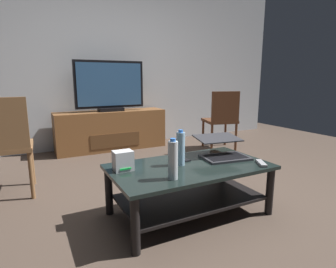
{
  "coord_description": "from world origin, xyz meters",
  "views": [
    {
      "loc": [
        -1.2,
        -1.95,
        1.06
      ],
      "look_at": [
        -0.05,
        0.27,
        0.55
      ],
      "focal_mm": 29.34,
      "sensor_mm": 36.0,
      "label": 1
    }
  ],
  "objects_px": {
    "router_box": "(123,161)",
    "side_chair": "(4,142)",
    "water_bottle_far": "(173,160)",
    "water_bottle_near": "(181,148)",
    "cell_phone": "(182,159)",
    "media_cabinet": "(111,130)",
    "television": "(110,87)",
    "laptop": "(222,149)",
    "tv_remote": "(261,163)",
    "coffee_table": "(189,180)",
    "dining_chair": "(222,117)"
  },
  "relations": [
    {
      "from": "dining_chair",
      "to": "side_chair",
      "type": "height_order",
      "value": "side_chair"
    },
    {
      "from": "media_cabinet",
      "to": "water_bottle_far",
      "type": "distance_m",
      "value": 2.54
    },
    {
      "from": "dining_chair",
      "to": "cell_phone",
      "type": "xyz_separation_m",
      "value": [
        -1.48,
        -1.36,
        -0.09
      ]
    },
    {
      "from": "laptop",
      "to": "cell_phone",
      "type": "relative_size",
      "value": 3.21
    },
    {
      "from": "television",
      "to": "water_bottle_far",
      "type": "height_order",
      "value": "television"
    },
    {
      "from": "coffee_table",
      "to": "router_box",
      "type": "relative_size",
      "value": 8.43
    },
    {
      "from": "water_bottle_far",
      "to": "tv_remote",
      "type": "xyz_separation_m",
      "value": [
        0.76,
        -0.04,
        -0.12
      ]
    },
    {
      "from": "dining_chair",
      "to": "cell_phone",
      "type": "distance_m",
      "value": 2.01
    },
    {
      "from": "television",
      "to": "water_bottle_near",
      "type": "relative_size",
      "value": 3.69
    },
    {
      "from": "water_bottle_far",
      "to": "tv_remote",
      "type": "distance_m",
      "value": 0.77
    },
    {
      "from": "side_chair",
      "to": "laptop",
      "type": "relative_size",
      "value": 2.03
    },
    {
      "from": "router_box",
      "to": "side_chair",
      "type": "bearing_deg",
      "value": 131.8
    },
    {
      "from": "router_box",
      "to": "water_bottle_near",
      "type": "xyz_separation_m",
      "value": [
        0.43,
        -0.08,
        0.06
      ]
    },
    {
      "from": "media_cabinet",
      "to": "side_chair",
      "type": "bearing_deg",
      "value": -135.19
    },
    {
      "from": "cell_phone",
      "to": "media_cabinet",
      "type": "bearing_deg",
      "value": 81.49
    },
    {
      "from": "media_cabinet",
      "to": "tv_remote",
      "type": "distance_m",
      "value": 2.6
    },
    {
      "from": "coffee_table",
      "to": "water_bottle_far",
      "type": "relative_size",
      "value": 4.42
    },
    {
      "from": "coffee_table",
      "to": "cell_phone",
      "type": "bearing_deg",
      "value": 82.2
    },
    {
      "from": "dining_chair",
      "to": "tv_remote",
      "type": "bearing_deg",
      "value": -119.51
    },
    {
      "from": "television",
      "to": "water_bottle_far",
      "type": "distance_m",
      "value": 2.54
    },
    {
      "from": "media_cabinet",
      "to": "laptop",
      "type": "distance_m",
      "value": 2.27
    },
    {
      "from": "media_cabinet",
      "to": "cell_phone",
      "type": "relative_size",
      "value": 11.63
    },
    {
      "from": "laptop",
      "to": "router_box",
      "type": "height_order",
      "value": "laptop"
    },
    {
      "from": "laptop",
      "to": "cell_phone",
      "type": "bearing_deg",
      "value": 167.78
    },
    {
      "from": "media_cabinet",
      "to": "router_box",
      "type": "bearing_deg",
      "value": -103.61
    },
    {
      "from": "side_chair",
      "to": "laptop",
      "type": "xyz_separation_m",
      "value": [
        1.65,
        -0.93,
        -0.04
      ]
    },
    {
      "from": "side_chair",
      "to": "dining_chair",
      "type": "bearing_deg",
      "value": 10.31
    },
    {
      "from": "coffee_table",
      "to": "router_box",
      "type": "xyz_separation_m",
      "value": [
        -0.49,
        0.12,
        0.2
      ]
    },
    {
      "from": "television",
      "to": "router_box",
      "type": "xyz_separation_m",
      "value": [
        -0.53,
        -2.17,
        -0.46
      ]
    },
    {
      "from": "water_bottle_near",
      "to": "water_bottle_far",
      "type": "bearing_deg",
      "value": -129.37
    },
    {
      "from": "side_chair",
      "to": "water_bottle_near",
      "type": "height_order",
      "value": "side_chair"
    },
    {
      "from": "media_cabinet",
      "to": "router_box",
      "type": "relative_size",
      "value": 11.22
    },
    {
      "from": "coffee_table",
      "to": "water_bottle_far",
      "type": "xyz_separation_m",
      "value": [
        -0.26,
        -0.2,
        0.25
      ]
    },
    {
      "from": "coffee_table",
      "to": "side_chair",
      "type": "height_order",
      "value": "side_chair"
    },
    {
      "from": "router_box",
      "to": "tv_remote",
      "type": "distance_m",
      "value": 1.06
    },
    {
      "from": "media_cabinet",
      "to": "cell_phone",
      "type": "bearing_deg",
      "value": -90.45
    },
    {
      "from": "cell_phone",
      "to": "tv_remote",
      "type": "xyz_separation_m",
      "value": [
        0.48,
        -0.39,
        0.01
      ]
    },
    {
      "from": "media_cabinet",
      "to": "side_chair",
      "type": "relative_size",
      "value": 1.78
    },
    {
      "from": "media_cabinet",
      "to": "side_chair",
      "type": "distance_m",
      "value": 1.87
    },
    {
      "from": "dining_chair",
      "to": "water_bottle_near",
      "type": "xyz_separation_m",
      "value": [
        -1.56,
        -1.47,
        0.04
      ]
    },
    {
      "from": "water_bottle_far",
      "to": "cell_phone",
      "type": "distance_m",
      "value": 0.46
    },
    {
      "from": "side_chair",
      "to": "water_bottle_near",
      "type": "bearing_deg",
      "value": -38.31
    },
    {
      "from": "laptop",
      "to": "cell_phone",
      "type": "xyz_separation_m",
      "value": [
        -0.35,
        0.08,
        -0.06
      ]
    },
    {
      "from": "television",
      "to": "tv_remote",
      "type": "bearing_deg",
      "value": -79.57
    },
    {
      "from": "water_bottle_far",
      "to": "water_bottle_near",
      "type": "bearing_deg",
      "value": 50.63
    },
    {
      "from": "laptop",
      "to": "tv_remote",
      "type": "bearing_deg",
      "value": -66.6
    },
    {
      "from": "laptop",
      "to": "television",
      "type": "bearing_deg",
      "value": 98.46
    },
    {
      "from": "side_chair",
      "to": "television",
      "type": "bearing_deg",
      "value": 44.33
    },
    {
      "from": "water_bottle_near",
      "to": "cell_phone",
      "type": "height_order",
      "value": "water_bottle_near"
    },
    {
      "from": "television",
      "to": "side_chair",
      "type": "height_order",
      "value": "television"
    }
  ]
}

